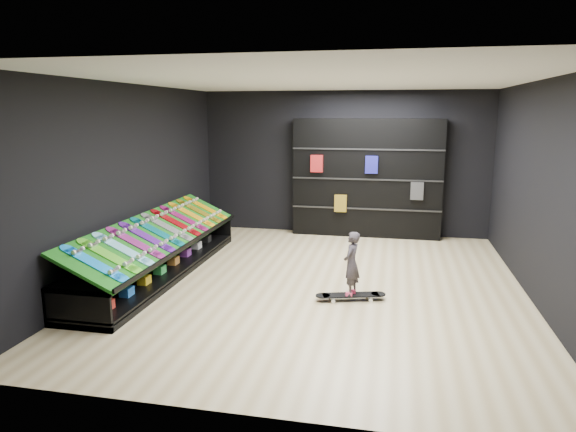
% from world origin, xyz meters
% --- Properties ---
extents(floor, '(6.00, 7.00, 0.01)m').
position_xyz_m(floor, '(0.00, 0.00, 0.00)').
color(floor, '#C4B284').
rests_on(floor, ground).
extents(ceiling, '(6.00, 7.00, 0.01)m').
position_xyz_m(ceiling, '(0.00, 0.00, 3.00)').
color(ceiling, white).
rests_on(ceiling, ground).
extents(wall_back, '(6.00, 0.02, 3.00)m').
position_xyz_m(wall_back, '(0.00, 3.50, 1.50)').
color(wall_back, black).
rests_on(wall_back, ground).
extents(wall_front, '(6.00, 0.02, 3.00)m').
position_xyz_m(wall_front, '(0.00, -3.50, 1.50)').
color(wall_front, black).
rests_on(wall_front, ground).
extents(wall_left, '(0.02, 7.00, 3.00)m').
position_xyz_m(wall_left, '(-3.00, 0.00, 1.50)').
color(wall_left, black).
rests_on(wall_left, ground).
extents(wall_right, '(0.02, 7.00, 3.00)m').
position_xyz_m(wall_right, '(3.00, 0.00, 1.50)').
color(wall_right, black).
rests_on(wall_right, ground).
extents(display_rack, '(0.90, 4.50, 0.50)m').
position_xyz_m(display_rack, '(-2.55, 0.00, 0.25)').
color(display_rack, black).
rests_on(display_rack, ground).
extents(turf_ramp, '(0.92, 4.50, 0.46)m').
position_xyz_m(turf_ramp, '(-2.50, 0.00, 0.71)').
color(turf_ramp, '#0F560D').
rests_on(turf_ramp, display_rack).
extents(back_shelving, '(3.04, 0.35, 2.43)m').
position_xyz_m(back_shelving, '(0.51, 3.32, 1.22)').
color(back_shelving, black).
rests_on(back_shelving, ground).
extents(floor_skateboard, '(1.00, 0.49, 0.09)m').
position_xyz_m(floor_skateboard, '(0.55, -0.56, 0.04)').
color(floor_skateboard, black).
rests_on(floor_skateboard, ground).
extents(child, '(0.19, 0.23, 0.53)m').
position_xyz_m(child, '(0.55, -0.56, 0.36)').
color(child, black).
rests_on(child, floor_skateboard).
extents(display_board_0, '(0.93, 0.22, 0.50)m').
position_xyz_m(display_board_0, '(-2.49, -1.90, 0.74)').
color(display_board_0, blue).
rests_on(display_board_0, turf_ramp).
extents(display_board_1, '(0.93, 0.22, 0.50)m').
position_xyz_m(display_board_1, '(-2.49, -1.55, 0.74)').
color(display_board_1, green).
rests_on(display_board_1, turf_ramp).
extents(display_board_2, '(0.93, 0.22, 0.50)m').
position_xyz_m(display_board_2, '(-2.49, -1.21, 0.74)').
color(display_board_2, '#0CB2E5').
rests_on(display_board_2, turf_ramp).
extents(display_board_3, '(0.93, 0.22, 0.50)m').
position_xyz_m(display_board_3, '(-2.49, -0.86, 0.74)').
color(display_board_3, '#2626BF').
rests_on(display_board_3, turf_ramp).
extents(display_board_4, '(0.93, 0.22, 0.50)m').
position_xyz_m(display_board_4, '(-2.49, -0.52, 0.74)').
color(display_board_4, purple).
rests_on(display_board_4, turf_ramp).
extents(display_board_5, '(0.93, 0.22, 0.50)m').
position_xyz_m(display_board_5, '(-2.49, -0.17, 0.74)').
color(display_board_5, '#0C8C99').
rests_on(display_board_5, turf_ramp).
extents(display_board_6, '(0.93, 0.22, 0.50)m').
position_xyz_m(display_board_6, '(-2.49, 0.17, 0.74)').
color(display_board_6, black).
rests_on(display_board_6, turf_ramp).
extents(display_board_7, '(0.93, 0.22, 0.50)m').
position_xyz_m(display_board_7, '(-2.49, 0.52, 0.74)').
color(display_board_7, red).
rests_on(display_board_7, turf_ramp).
extents(display_board_8, '(0.93, 0.22, 0.50)m').
position_xyz_m(display_board_8, '(-2.49, 0.86, 0.74)').
color(display_board_8, '#E5198C').
rests_on(display_board_8, turf_ramp).
extents(display_board_9, '(0.93, 0.22, 0.50)m').
position_xyz_m(display_board_9, '(-2.49, 1.21, 0.74)').
color(display_board_9, orange).
rests_on(display_board_9, turf_ramp).
extents(display_board_10, '(0.93, 0.22, 0.50)m').
position_xyz_m(display_board_10, '(-2.49, 1.55, 0.74)').
color(display_board_10, yellow).
rests_on(display_board_10, turf_ramp).
extents(display_board_11, '(0.93, 0.22, 0.50)m').
position_xyz_m(display_board_11, '(-2.49, 1.90, 0.74)').
color(display_board_11, yellow).
rests_on(display_board_11, turf_ramp).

